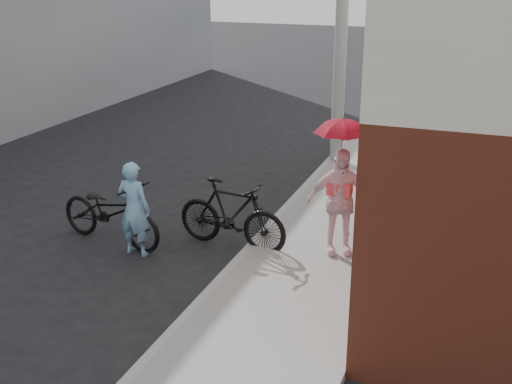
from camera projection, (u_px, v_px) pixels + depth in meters
The scene contains 11 objects.
ground at pixel (176, 263), 10.15m from camera, with size 80.00×80.00×0.00m, color black.
sidewalk at pixel (336, 232), 11.20m from camera, with size 2.20×24.00×0.12m, color gray.
curb at pixel (273, 223), 11.58m from camera, with size 0.12×24.00×0.12m, color #9E9E99.
utility_pole at pixel (342, 11), 13.89m from camera, with size 0.28×0.28×7.00m, color #9E9E99.
officer at pixel (134, 209), 10.24m from camera, with size 0.57×0.38×1.57m, color #75ACD1.
bike_left at pixel (110, 212), 10.71m from camera, with size 0.74×2.11×1.11m, color black.
bike_right at pixel (232, 214), 10.53m from camera, with size 0.56×1.97×1.18m, color black.
kimono_woman at pixel (339, 202), 9.98m from camera, with size 1.01×0.42×1.72m, color #F7CFD6.
parasol at pixel (343, 125), 9.57m from camera, with size 0.84×0.84×0.74m, color red.
planter at pixel (391, 224), 11.14m from camera, with size 0.34×0.34×0.18m, color black.
potted_plant at pixel (393, 201), 11.00m from camera, with size 0.60×0.52×0.67m, color #3B6B2A.
Camera 1 is at (4.41, -8.14, 4.51)m, focal length 45.00 mm.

